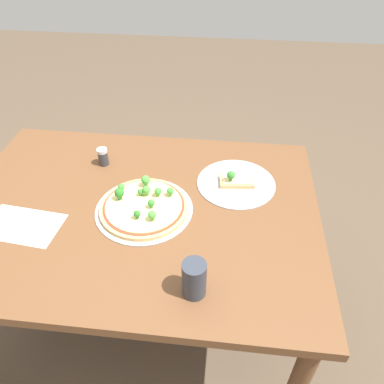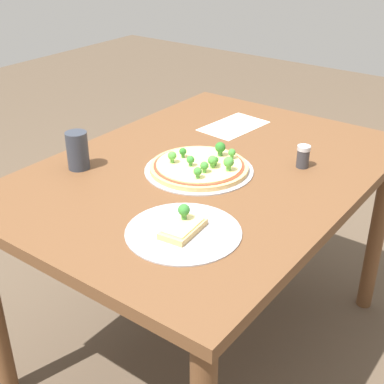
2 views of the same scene
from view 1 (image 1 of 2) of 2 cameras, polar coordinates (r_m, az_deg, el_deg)
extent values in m
plane|color=brown|center=(1.90, -6.31, -18.71)|extent=(8.00, 8.00, 0.00)
cube|color=brown|center=(1.34, -8.51, -2.92)|extent=(1.28, 0.92, 0.04)
cylinder|color=brown|center=(1.87, 13.07, -3.91)|extent=(0.06, 0.06, 0.70)
cylinder|color=brown|center=(2.05, -20.85, -1.22)|extent=(0.06, 0.06, 0.70)
cylinder|color=#A3A3A8|center=(1.31, -7.29, -2.64)|extent=(0.34, 0.34, 0.00)
cylinder|color=tan|center=(1.31, -7.33, -2.35)|extent=(0.31, 0.31, 0.01)
cylinder|color=#B73823|center=(1.30, -7.36, -2.10)|extent=(0.28, 0.28, 0.00)
cylinder|color=#EFD684|center=(1.30, -7.37, -2.00)|extent=(0.27, 0.27, 0.00)
sphere|color=#3D8933|center=(1.31, -3.33, 0.15)|extent=(0.03, 0.03, 0.03)
cylinder|color=#488E3A|center=(1.32, -3.30, -0.39)|extent=(0.01, 0.01, 0.01)
sphere|color=#286B23|center=(1.32, -11.04, -0.12)|extent=(0.03, 0.03, 0.03)
cylinder|color=#37742D|center=(1.33, -10.92, -0.83)|extent=(0.02, 0.02, 0.02)
sphere|color=#479338|center=(1.23, -6.10, -3.48)|extent=(0.03, 0.03, 0.03)
cylinder|color=#51973E|center=(1.24, -6.04, -4.07)|extent=(0.01, 0.01, 0.01)
sphere|color=#286B23|center=(1.24, -8.39, -3.31)|extent=(0.02, 0.02, 0.02)
cylinder|color=#37742D|center=(1.25, -8.33, -3.82)|extent=(0.01, 0.01, 0.01)
sphere|color=#337A2D|center=(1.33, -7.88, 0.06)|extent=(0.02, 0.02, 0.02)
cylinder|color=#3F8136|center=(1.33, -7.83, -0.37)|extent=(0.01, 0.01, 0.01)
sphere|color=#3D8933|center=(1.35, -10.71, 0.77)|extent=(0.02, 0.02, 0.02)
cylinder|color=#488E3A|center=(1.36, -10.63, 0.26)|extent=(0.01, 0.01, 0.01)
sphere|color=#479338|center=(1.32, -6.96, 0.35)|extent=(0.03, 0.03, 0.03)
cylinder|color=#51973E|center=(1.33, -6.90, -0.26)|extent=(0.01, 0.01, 0.01)
sphere|color=#479338|center=(1.36, -7.09, 1.84)|extent=(0.03, 0.03, 0.03)
cylinder|color=#51973E|center=(1.37, -7.02, 1.15)|extent=(0.01, 0.01, 0.01)
sphere|color=#3D8933|center=(1.31, -5.21, 0.11)|extent=(0.03, 0.03, 0.03)
cylinder|color=#488E3A|center=(1.32, -5.17, -0.44)|extent=(0.01, 0.01, 0.01)
sphere|color=#337A2D|center=(1.27, -6.25, -1.65)|extent=(0.02, 0.02, 0.02)
cylinder|color=#3F8136|center=(1.28, -6.19, -2.18)|extent=(0.01, 0.01, 0.01)
cylinder|color=#A3A3A8|center=(1.42, 6.74, 1.34)|extent=(0.30, 0.30, 0.00)
cube|color=tan|center=(1.42, 6.84, 1.65)|extent=(0.13, 0.09, 0.02)
cube|color=#EFD684|center=(1.41, 6.87, 1.97)|extent=(0.11, 0.07, 0.00)
sphere|color=#337A2D|center=(1.38, 5.96, 2.58)|extent=(0.03, 0.03, 0.03)
cylinder|color=#3F8136|center=(1.39, 5.90, 1.94)|extent=(0.01, 0.01, 0.01)
cylinder|color=#2D333D|center=(1.04, 0.33, -13.10)|extent=(0.07, 0.07, 0.12)
cylinder|color=#333338|center=(1.54, -13.37, 5.04)|extent=(0.04, 0.04, 0.06)
cylinder|color=#B2B2B7|center=(1.52, -13.57, 6.14)|extent=(0.04, 0.04, 0.01)
cube|color=white|center=(1.37, -24.43, -4.65)|extent=(0.27, 0.18, 0.00)
camera|label=2|loc=(2.04, 39.35, 28.19)|focal=50.00mm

